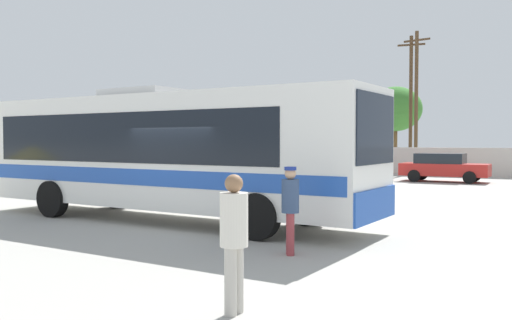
% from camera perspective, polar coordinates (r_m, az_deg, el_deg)
% --- Properties ---
extents(ground_plane, '(300.00, 300.00, 0.00)m').
position_cam_1_polar(ground_plane, '(23.10, 6.11, -3.39)').
color(ground_plane, '#A3A099').
extents(perimeter_wall, '(80.00, 0.30, 1.76)m').
position_cam_1_polar(perimeter_wall, '(36.00, 13.04, -0.08)').
color(perimeter_wall, beige).
rests_on(perimeter_wall, ground_plane).
extents(coach_bus_white_blue, '(12.01, 3.92, 3.62)m').
position_cam_1_polar(coach_bus_white_blue, '(15.11, -9.66, 1.05)').
color(coach_bus_white_blue, white).
rests_on(coach_bus_white_blue, ground_plane).
extents(attendant_by_bus_door, '(0.45, 0.45, 1.69)m').
position_cam_1_polar(attendant_by_bus_door, '(10.45, 3.61, -4.69)').
color(attendant_by_bus_door, '#99383D').
rests_on(attendant_by_bus_door, ground_plane).
extents(passenger_waiting_on_apron, '(0.38, 0.38, 1.77)m').
position_cam_1_polar(passenger_waiting_on_apron, '(6.90, -2.32, -7.87)').
color(passenger_waiting_on_apron, '#B7B2A8').
rests_on(passenger_waiting_on_apron, ground_plane).
extents(parked_car_leftmost_grey, '(4.15, 2.22, 1.48)m').
position_cam_1_polar(parked_car_leftmost_grey, '(38.54, -11.05, -0.07)').
color(parked_car_leftmost_grey, slate).
rests_on(parked_car_leftmost_grey, ground_plane).
extents(parked_car_second_dark_blue, '(4.66, 2.26, 1.42)m').
position_cam_1_polar(parked_car_second_dark_blue, '(34.42, -3.27, -0.33)').
color(parked_car_second_dark_blue, navy).
rests_on(parked_car_second_dark_blue, ground_plane).
extents(parked_car_third_red, '(4.29, 2.23, 1.43)m').
position_cam_1_polar(parked_car_third_red, '(32.08, 7.49, -0.51)').
color(parked_car_third_red, red).
rests_on(parked_car_third_red, ground_plane).
extents(parked_car_rightmost_red, '(4.57, 2.25, 1.50)m').
position_cam_1_polar(parked_car_rightmost_red, '(30.53, 19.00, -0.67)').
color(parked_car_rightmost_red, red).
rests_on(parked_car_rightmost_red, ground_plane).
extents(utility_pole_near, '(1.80, 0.24, 9.23)m').
position_cam_1_polar(utility_pole_near, '(38.41, 15.88, 5.88)').
color(utility_pole_near, '#4C3823').
rests_on(utility_pole_near, ground_plane).
extents(utility_pole_far, '(1.76, 0.63, 9.40)m').
position_cam_1_polar(utility_pole_far, '(37.74, 16.42, 6.07)').
color(utility_pole_far, '#4C3823').
rests_on(utility_pole_far, ground_plane).
extents(roadside_tree_left, '(3.45, 3.45, 5.40)m').
position_cam_1_polar(roadside_tree_left, '(44.87, 0.69, 4.26)').
color(roadside_tree_left, brown).
rests_on(roadside_tree_left, ground_plane).
extents(roadside_tree_midleft, '(3.89, 3.89, 6.18)m').
position_cam_1_polar(roadside_tree_midleft, '(41.81, 14.38, 5.17)').
color(roadside_tree_midleft, brown).
rests_on(roadside_tree_midleft, ground_plane).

